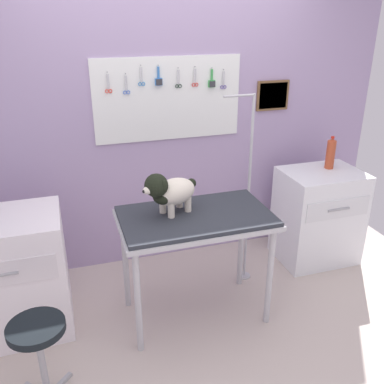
{
  "coord_description": "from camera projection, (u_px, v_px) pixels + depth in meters",
  "views": [
    {
      "loc": [
        -0.83,
        -2.14,
        2.13
      ],
      "look_at": [
        -0.03,
        0.4,
        0.99
      ],
      "focal_mm": 39.58,
      "sensor_mm": 36.0,
      "label": 1
    }
  ],
  "objects": [
    {
      "name": "dog",
      "position": [
        170.0,
        191.0,
        2.85
      ],
      "size": [
        0.43,
        0.31,
        0.32
      ],
      "color": "silver",
      "rests_on": "grooming_table"
    },
    {
      "name": "soda_bottle",
      "position": [
        331.0,
        154.0,
        3.68
      ],
      "size": [
        0.08,
        0.08,
        0.29
      ],
      "color": "#B34627",
      "rests_on": "cabinet_right"
    },
    {
      "name": "stool",
      "position": [
        38.0,
        340.0,
        2.35
      ],
      "size": [
        0.32,
        0.32,
        0.55
      ],
      "color": "#9E9EA3",
      "rests_on": "ground"
    },
    {
      "name": "cabinet_right",
      "position": [
        318.0,
        216.0,
        3.82
      ],
      "size": [
        0.68,
        0.54,
        0.85
      ],
      "color": "white",
      "rests_on": "ground"
    },
    {
      "name": "grooming_arm",
      "position": [
        247.0,
        199.0,
        3.39
      ],
      "size": [
        0.3,
        0.11,
        1.58
      ],
      "color": "#B7B7BC",
      "rests_on": "ground"
    },
    {
      "name": "counter_left",
      "position": [
        7.0,
        276.0,
        2.92
      ],
      "size": [
        0.8,
        0.58,
        0.88
      ],
      "color": "white",
      "rests_on": "ground"
    },
    {
      "name": "ground",
      "position": [
        213.0,
        345.0,
        2.95
      ],
      "size": [
        4.4,
        4.0,
        0.04
      ],
      "primitive_type": "cube",
      "color": "#C2B2A7"
    },
    {
      "name": "grooming_table",
      "position": [
        196.0,
        225.0,
        2.94
      ],
      "size": [
        1.07,
        0.62,
        0.84
      ],
      "color": "#B7B7BC",
      "rests_on": "ground"
    },
    {
      "name": "rear_wall_panel",
      "position": [
        165.0,
        134.0,
        3.61
      ],
      "size": [
        4.0,
        0.11,
        2.3
      ],
      "color": "#A691B8",
      "rests_on": "ground"
    }
  ]
}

